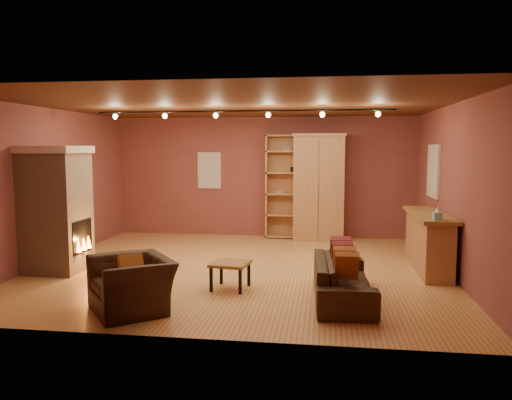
# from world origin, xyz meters

# --- Properties ---
(floor) EXTENTS (7.00, 7.00, 0.00)m
(floor) POSITION_xyz_m (0.00, 0.00, 0.00)
(floor) COLOR #AE773D
(floor) RESTS_ON ground
(ceiling) EXTENTS (7.00, 7.00, 0.00)m
(ceiling) POSITION_xyz_m (0.00, 0.00, 2.80)
(ceiling) COLOR #58321B
(ceiling) RESTS_ON back_wall
(back_wall) EXTENTS (7.00, 0.02, 2.80)m
(back_wall) POSITION_xyz_m (0.00, 3.25, 1.40)
(back_wall) COLOR brown
(back_wall) RESTS_ON floor
(left_wall) EXTENTS (0.02, 6.50, 2.80)m
(left_wall) POSITION_xyz_m (-3.50, 0.00, 1.40)
(left_wall) COLOR brown
(left_wall) RESTS_ON floor
(right_wall) EXTENTS (0.02, 6.50, 2.80)m
(right_wall) POSITION_xyz_m (3.50, 0.00, 1.40)
(right_wall) COLOR brown
(right_wall) RESTS_ON floor
(fireplace) EXTENTS (1.01, 0.98, 2.12)m
(fireplace) POSITION_xyz_m (-3.04, -0.60, 1.06)
(fireplace) COLOR tan
(fireplace) RESTS_ON floor
(back_window) EXTENTS (0.56, 0.04, 0.86)m
(back_window) POSITION_xyz_m (-1.30, 3.23, 1.55)
(back_window) COLOR silver
(back_window) RESTS_ON back_wall
(bookcase) EXTENTS (0.98, 0.38, 2.38)m
(bookcase) POSITION_xyz_m (0.57, 3.12, 1.21)
(bookcase) COLOR tan
(bookcase) RESTS_ON floor
(armoire) EXTENTS (1.18, 0.67, 2.40)m
(armoire) POSITION_xyz_m (1.30, 2.94, 1.21)
(armoire) COLOR tan
(armoire) RESTS_ON floor
(bar_counter) EXTENTS (0.56, 2.07, 0.99)m
(bar_counter) POSITION_xyz_m (3.20, 0.29, 0.51)
(bar_counter) COLOR #AC7A4F
(bar_counter) RESTS_ON floor
(tissue_box) EXTENTS (0.12, 0.12, 0.22)m
(tissue_box) POSITION_xyz_m (3.15, -0.56, 1.08)
(tissue_box) COLOR #83B3D3
(tissue_box) RESTS_ON bar_counter
(right_window) EXTENTS (0.05, 0.90, 1.00)m
(right_window) POSITION_xyz_m (3.47, 1.40, 1.65)
(right_window) COLOR silver
(right_window) RESTS_ON right_wall
(loveseat) EXTENTS (0.64, 1.95, 0.79)m
(loveseat) POSITION_xyz_m (1.70, -1.58, 0.39)
(loveseat) COLOR black
(loveseat) RESTS_ON floor
(armchair) EXTENTS (1.19, 1.25, 0.92)m
(armchair) POSITION_xyz_m (-0.99, -2.44, 0.46)
(armchair) COLOR black
(armchair) RESTS_ON floor
(coffee_table) EXTENTS (0.60, 0.60, 0.40)m
(coffee_table) POSITION_xyz_m (0.07, -1.28, 0.34)
(coffee_table) COLOR olive
(coffee_table) RESTS_ON floor
(track_rail) EXTENTS (5.20, 0.09, 0.13)m
(track_rail) POSITION_xyz_m (0.00, 0.20, 2.69)
(track_rail) COLOR black
(track_rail) RESTS_ON ceiling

